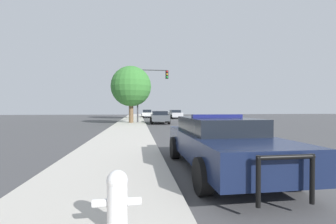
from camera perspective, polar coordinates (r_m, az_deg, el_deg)
ground_plane at (r=7.82m, az=26.96°, el=-11.09°), size 110.00×110.00×0.00m
sidewalk_left at (r=6.52m, az=-14.36°, el=-12.84°), size 3.00×110.00×0.13m
police_car at (r=6.07m, az=12.97°, el=-7.30°), size 2.13×5.08×1.45m
fire_hydrant at (r=2.97m, az=-12.77°, el=-20.67°), size 0.58×0.25×0.74m
traffic_light at (r=24.35m, az=-4.78°, el=6.85°), size 3.39×0.35×5.77m
car_background_oncoming at (r=36.31m, az=1.86°, el=-0.49°), size 1.96×4.46×1.38m
car_background_distant at (r=40.64m, az=-5.30°, el=-0.34°), size 2.10×4.79×1.41m
car_background_midblock at (r=24.18m, az=-2.17°, el=-1.20°), size 2.09×4.61×1.34m
tree_sidewalk_mid at (r=23.79m, az=-9.37°, el=6.42°), size 4.18×4.18×5.89m
tree_sidewalk_far at (r=36.10m, az=-9.33°, el=6.08°), size 5.66×5.66×7.60m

